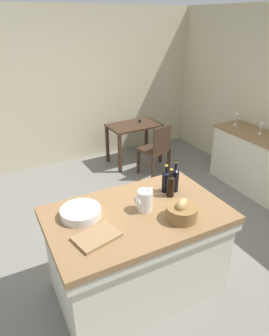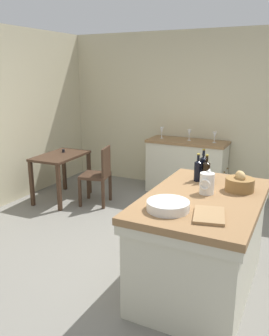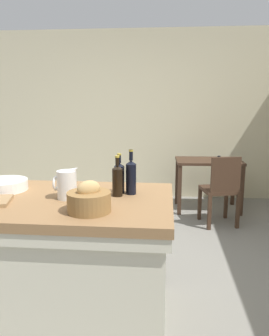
{
  "view_description": "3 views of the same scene",
  "coord_description": "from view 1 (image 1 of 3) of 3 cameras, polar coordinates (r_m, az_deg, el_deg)",
  "views": [
    {
      "loc": [
        -1.27,
        -2.6,
        2.4
      ],
      "look_at": [
        0.21,
        0.22,
        0.82
      ],
      "focal_mm": 32.45,
      "sensor_mm": 36.0,
      "label": 1
    },
    {
      "loc": [
        -3.13,
        -1.43,
        1.96
      ],
      "look_at": [
        0.14,
        0.18,
        0.95
      ],
      "focal_mm": 37.62,
      "sensor_mm": 36.0,
      "label": 2
    },
    {
      "loc": [
        0.49,
        -2.83,
        1.55
      ],
      "look_at": [
        0.18,
        0.41,
        0.89
      ],
      "focal_mm": 36.31,
      "sensor_mm": 36.0,
      "label": 3
    }
  ],
  "objects": [
    {
      "name": "ground_plane",
      "position": [
        3.76,
        -1.25,
        -13.25
      ],
      "size": [
        6.76,
        6.76,
        0.0
      ],
      "primitive_type": "plane",
      "color": "slate"
    },
    {
      "name": "wall_back",
      "position": [
        5.47,
        -13.98,
        14.07
      ],
      "size": [
        5.32,
        0.12,
        2.6
      ],
      "primitive_type": "cube",
      "color": "beige",
      "rests_on": "ground"
    },
    {
      "name": "island_table",
      "position": [
        2.9,
        0.48,
        -15.02
      ],
      "size": [
        1.55,
        0.97,
        0.9
      ],
      "color": "olive",
      "rests_on": "ground"
    },
    {
      "name": "side_cabinet",
      "position": [
        4.96,
        21.24,
        1.25
      ],
      "size": [
        0.52,
        1.31,
        0.88
      ],
      "color": "olive",
      "rests_on": "ground"
    },
    {
      "name": "writing_desk",
      "position": [
        5.4,
        -0.1,
        7.02
      ],
      "size": [
        0.92,
        0.6,
        0.77
      ],
      "color": "#3D281C",
      "rests_on": "ground"
    },
    {
      "name": "wooden_chair",
      "position": [
        4.98,
        4.11,
        3.63
      ],
      "size": [
        0.48,
        0.48,
        0.89
      ],
      "color": "#3D281C",
      "rests_on": "ground"
    },
    {
      "name": "pitcher",
      "position": [
        2.62,
        1.93,
        -6.11
      ],
      "size": [
        0.17,
        0.13,
        0.23
      ],
      "color": "white",
      "rests_on": "island_table"
    },
    {
      "name": "wash_bowl",
      "position": [
        2.61,
        -10.07,
        -8.23
      ],
      "size": [
        0.34,
        0.34,
        0.08
      ],
      "primitive_type": "cylinder",
      "color": "white",
      "rests_on": "island_table"
    },
    {
      "name": "bread_basket",
      "position": [
        2.56,
        8.83,
        -8.1
      ],
      "size": [
        0.26,
        0.26,
        0.19
      ],
      "color": "olive",
      "rests_on": "island_table"
    },
    {
      "name": "cutting_board",
      "position": [
        2.38,
        -7.09,
        -12.66
      ],
      "size": [
        0.38,
        0.3,
        0.02
      ],
      "primitive_type": "cube",
      "rotation": [
        0.0,
        0.0,
        0.24
      ],
      "color": "#99754C",
      "rests_on": "island_table"
    },
    {
      "name": "wine_bottle_dark",
      "position": [
        2.91,
        7.61,
        -2.09
      ],
      "size": [
        0.07,
        0.07,
        0.31
      ],
      "color": "black",
      "rests_on": "island_table"
    },
    {
      "name": "wine_bottle_amber",
      "position": [
        2.89,
        5.87,
        -2.47
      ],
      "size": [
        0.07,
        0.07,
        0.28
      ],
      "color": "black",
      "rests_on": "island_table"
    },
    {
      "name": "wine_bottle_green",
      "position": [
        2.83,
        6.8,
        -3.23
      ],
      "size": [
        0.07,
        0.07,
        0.28
      ],
      "color": "black",
      "rests_on": "island_table"
    },
    {
      "name": "wine_glass_left",
      "position": [
        4.77,
        22.68,
        7.27
      ],
      "size": [
        0.07,
        0.07,
        0.17
      ],
      "color": "white",
      "rests_on": "side_cabinet"
    },
    {
      "name": "wine_glass_middle",
      "position": [
        5.05,
        18.6,
        9.04
      ],
      "size": [
        0.07,
        0.07,
        0.19
      ],
      "color": "white",
      "rests_on": "side_cabinet"
    }
  ]
}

